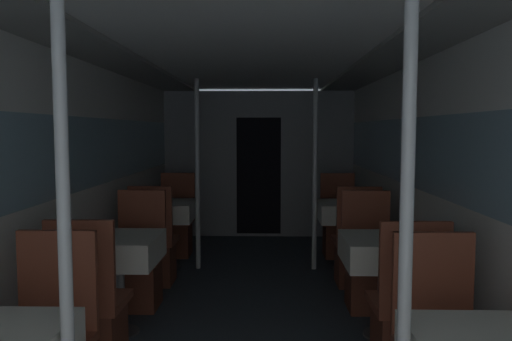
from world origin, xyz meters
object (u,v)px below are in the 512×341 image
(dining_table_right_2, at_px, (347,214))
(chair_right_far_2, at_px, (339,232))
(dining_table_left_1, at_px, (117,253))
(dining_table_right_1, at_px, (385,254))
(support_pole_left_0, at_px, (65,259))
(chair_right_near_2, at_px, (355,255))
(dining_table_left_2, at_px, (166,213))
(support_pole_right_2, at_px, (315,175))
(support_pole_left_2, at_px, (197,175))
(support_pole_right_0, at_px, (405,261))
(chair_left_far_2, at_px, (176,231))
(chair_right_near_1, at_px, (406,327))
(chair_left_far_1, at_px, (138,272))
(chair_left_near_1, at_px, (91,324))
(chair_right_far_1, at_px, (368,274))
(chair_left_near_2, at_px, (155,254))

(dining_table_right_2, relative_size, chair_right_far_2, 0.74)
(dining_table_left_1, relative_size, dining_table_right_1, 1.00)
(support_pole_left_0, relative_size, chair_right_near_2, 2.09)
(dining_table_left_2, bearing_deg, support_pole_right_2, 0.00)
(support_pole_left_0, bearing_deg, support_pole_left_2, 90.00)
(dining_table_left_1, height_order, chair_right_near_2, chair_right_near_2)
(support_pole_left_0, relative_size, dining_table_left_2, 2.80)
(dining_table_left_2, distance_m, support_pole_right_0, 4.00)
(support_pole_right_2, bearing_deg, dining_table_right_2, 0.00)
(support_pole_left_2, height_order, chair_right_far_2, support_pole_left_2)
(chair_left_far_2, bearing_deg, chair_right_near_1, 124.03)
(chair_right_near_2, bearing_deg, dining_table_right_2, 90.00)
(chair_left_far_2, relative_size, dining_table_right_1, 1.34)
(support_pole_left_0, distance_m, chair_right_far_2, 4.58)
(chair_left_far_1, bearing_deg, dining_table_right_2, -148.57)
(support_pole_right_0, bearing_deg, chair_left_near_1, 143.41)
(chair_right_near_2, xyz_separation_m, chair_right_far_2, (0.00, 1.16, 0.00))
(dining_table_right_1, bearing_deg, chair_left_near_1, -163.83)
(chair_right_near_2, bearing_deg, chair_right_far_1, -90.00)
(chair_left_near_1, height_order, chair_left_far_2, same)
(support_pole_left_0, xyz_separation_m, dining_table_left_2, (-0.36, 3.62, -0.43))
(support_pole_left_2, bearing_deg, dining_table_left_2, 180.00)
(chair_left_far_1, height_order, chair_left_far_2, same)
(chair_left_far_2, distance_m, support_pole_right_2, 1.91)
(chair_left_far_2, bearing_deg, support_pole_left_2, 121.39)
(chair_right_near_1, height_order, chair_right_far_2, same)
(support_pole_right_0, distance_m, chair_right_far_1, 2.53)
(support_pole_right_2, bearing_deg, chair_right_near_2, -58.61)
(support_pole_right_0, bearing_deg, dining_table_left_2, 114.55)
(support_pole_left_2, bearing_deg, chair_right_near_2, -19.40)
(chair_right_near_1, height_order, dining_table_right_2, chair_right_near_1)
(chair_left_near_2, relative_size, support_pole_left_2, 0.48)
(chair_right_near_1, xyz_separation_m, chair_right_far_1, (0.00, 1.16, 0.00))
(support_pole_left_0, bearing_deg, chair_left_near_2, 96.67)
(chair_left_near_2, height_order, support_pole_left_2, support_pole_left_2)
(chair_left_near_1, xyz_separation_m, chair_right_far_1, (2.01, 1.16, 0.00))
(dining_table_left_2, xyz_separation_m, chair_right_near_1, (2.01, -2.39, -0.32))
(dining_table_right_1, height_order, dining_table_right_2, same)
(chair_left_far_2, distance_m, dining_table_right_1, 3.14)
(support_pole_left_2, relative_size, support_pole_right_2, 1.00)
(chair_left_near_1, xyz_separation_m, chair_left_far_2, (0.00, 2.97, 0.00))
(support_pole_left_0, distance_m, support_pole_right_2, 3.84)
(dining_table_left_2, xyz_separation_m, chair_left_far_2, (0.00, 0.58, -0.32))
(dining_table_left_1, relative_size, support_pole_right_2, 0.36)
(support_pole_right_0, relative_size, chair_right_near_1, 2.09)
(support_pole_right_0, relative_size, support_pole_right_2, 1.00)
(chair_left_near_2, bearing_deg, support_pole_right_0, -61.44)
(dining_table_right_1, distance_m, chair_right_far_2, 2.41)
(chair_right_far_2, bearing_deg, chair_right_near_2, 90.00)
(support_pole_left_2, distance_m, chair_right_near_1, 3.00)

